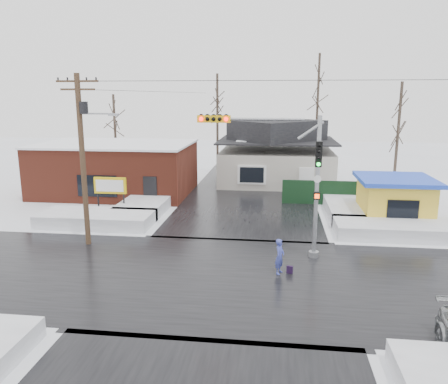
# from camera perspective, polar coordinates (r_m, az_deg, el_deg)

# --- Properties ---
(ground) EXTENTS (120.00, 120.00, 0.00)m
(ground) POSITION_cam_1_polar(r_m,az_deg,el_deg) (19.74, 0.43, -11.10)
(ground) COLOR white
(ground) RESTS_ON ground
(road_ns) EXTENTS (10.00, 120.00, 0.02)m
(road_ns) POSITION_cam_1_polar(r_m,az_deg,el_deg) (19.74, 0.43, -11.07)
(road_ns) COLOR black
(road_ns) RESTS_ON ground
(road_ew) EXTENTS (120.00, 10.00, 0.02)m
(road_ew) POSITION_cam_1_polar(r_m,az_deg,el_deg) (19.74, 0.43, -11.07)
(road_ew) COLOR black
(road_ew) RESTS_ON ground
(snowbank_nw) EXTENTS (7.00, 3.00, 0.80)m
(snowbank_nw) POSITION_cam_1_polar(r_m,az_deg,el_deg) (28.32, -16.30, -3.36)
(snowbank_nw) COLOR white
(snowbank_nw) RESTS_ON ground
(snowbank_ne) EXTENTS (7.00, 3.00, 0.80)m
(snowbank_ne) POSITION_cam_1_polar(r_m,az_deg,el_deg) (26.99, 21.66, -4.54)
(snowbank_ne) COLOR white
(snowbank_ne) RESTS_ON ground
(snowbank_nside_w) EXTENTS (3.00, 8.00, 0.80)m
(snowbank_nside_w) POSITION_cam_1_polar(r_m,az_deg,el_deg) (32.20, -9.56, -1.13)
(snowbank_nside_w) COLOR white
(snowbank_nside_w) RESTS_ON ground
(snowbank_nside_e) EXTENTS (3.00, 8.00, 0.80)m
(snowbank_nside_e) POSITION_cam_1_polar(r_m,az_deg,el_deg) (31.29, 15.87, -1.84)
(snowbank_nside_e) COLOR white
(snowbank_nside_e) RESTS_ON ground
(traffic_signal) EXTENTS (6.05, 0.68, 7.00)m
(traffic_signal) POSITION_cam_1_polar(r_m,az_deg,el_deg) (21.21, 7.93, 3.26)
(traffic_signal) COLOR gray
(traffic_signal) RESTS_ON ground
(utility_pole) EXTENTS (3.15, 0.44, 9.00)m
(utility_pole) POSITION_cam_1_polar(r_m,az_deg,el_deg) (23.84, -17.90, 5.18)
(utility_pole) COLOR #382619
(utility_pole) RESTS_ON ground
(brick_building) EXTENTS (12.20, 8.20, 4.12)m
(brick_building) POSITION_cam_1_polar(r_m,az_deg,el_deg) (36.85, -13.88, 3.06)
(brick_building) COLOR maroon
(brick_building) RESTS_ON ground
(marquee_sign) EXTENTS (2.20, 0.21, 2.55)m
(marquee_sign) POSITION_cam_1_polar(r_m,az_deg,el_deg) (30.20, -14.64, 0.68)
(marquee_sign) COLOR black
(marquee_sign) RESTS_ON ground
(house) EXTENTS (10.40, 8.40, 5.76)m
(house) POSITION_cam_1_polar(r_m,az_deg,el_deg) (40.32, 6.87, 4.91)
(house) COLOR beige
(house) RESTS_ON ground
(kiosk) EXTENTS (4.60, 4.60, 2.88)m
(kiosk) POSITION_cam_1_polar(r_m,az_deg,el_deg) (29.65, 21.34, -0.90)
(kiosk) COLOR yellow
(kiosk) RESTS_ON ground
(fence) EXTENTS (8.00, 0.12, 1.80)m
(fence) POSITION_cam_1_polar(r_m,az_deg,el_deg) (33.03, 14.55, -0.13)
(fence) COLOR black
(fence) RESTS_ON ground
(tree_far_left) EXTENTS (3.00, 3.00, 10.00)m
(tree_far_left) POSITION_cam_1_polar(r_m,az_deg,el_deg) (44.38, -0.88, 12.59)
(tree_far_left) COLOR #332821
(tree_far_left) RESTS_ON ground
(tree_far_mid) EXTENTS (3.00, 3.00, 12.00)m
(tree_far_mid) POSITION_cam_1_polar(r_m,az_deg,el_deg) (46.17, 12.27, 14.29)
(tree_far_mid) COLOR #332821
(tree_far_mid) RESTS_ON ground
(tree_far_right) EXTENTS (3.00, 3.00, 9.00)m
(tree_far_right) POSITION_cam_1_polar(r_m,az_deg,el_deg) (39.26, 22.05, 10.54)
(tree_far_right) COLOR #332821
(tree_far_right) RESTS_ON ground
(tree_far_west) EXTENTS (3.00, 3.00, 8.00)m
(tree_far_west) POSITION_cam_1_polar(r_m,az_deg,el_deg) (44.96, -14.17, 10.19)
(tree_far_west) COLOR #332821
(tree_far_west) RESTS_ON ground
(pedestrian) EXTENTS (0.57, 0.69, 1.62)m
(pedestrian) POSITION_cam_1_polar(r_m,az_deg,el_deg) (20.00, 7.29, -8.38)
(pedestrian) COLOR #3C47AA
(pedestrian) RESTS_ON ground
(shopping_bag) EXTENTS (0.30, 0.17, 0.35)m
(shopping_bag) POSITION_cam_1_polar(r_m,az_deg,el_deg) (20.29, 8.57, -10.04)
(shopping_bag) COLOR black
(shopping_bag) RESTS_ON ground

